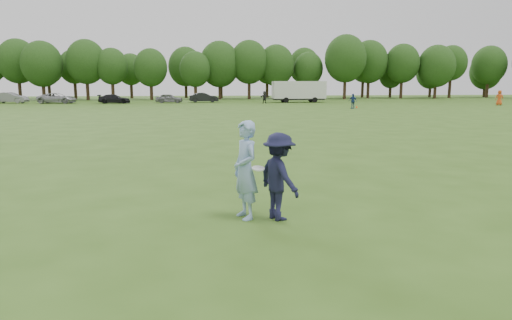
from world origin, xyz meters
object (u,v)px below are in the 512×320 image
at_px(car_e, 169,98).
at_px(thrower, 245,170).
at_px(player_far_d, 265,97).
at_px(field_cone, 357,107).
at_px(car_b, 10,98).
at_px(car_d, 114,99).
at_px(player_far_b, 353,101).
at_px(player_far_c, 499,98).
at_px(car_f, 204,98).
at_px(cargo_trailer, 299,91).
at_px(car_c, 57,98).
at_px(defender, 279,176).

bearing_deg(car_e, thrower, -172.05).
xyz_separation_m(player_far_d, car_e, (-13.84, 3.28, -0.21)).
bearing_deg(field_cone, car_b, 157.68).
xyz_separation_m(car_b, car_d, (15.15, -2.64, -0.14)).
relative_size(car_d, car_e, 1.12).
distance_m(car_e, field_cone, 28.43).
bearing_deg(field_cone, player_far_d, 123.46).
xyz_separation_m(player_far_b, car_e, (-21.81, 18.42, -0.18)).
relative_size(thrower, player_far_c, 1.05).
distance_m(player_far_b, car_f, 25.89).
bearing_deg(car_e, cargo_trailer, -88.22).
relative_size(car_c, car_d, 1.20).
height_order(thrower, cargo_trailer, cargo_trailer).
bearing_deg(player_far_d, defender, -121.18).
distance_m(field_cone, cargo_trailer, 16.84).
bearing_deg(player_far_c, car_f, 9.76).
bearing_deg(cargo_trailer, player_far_c, -28.42).
bearing_deg(player_far_c, car_d, 17.03).
height_order(car_b, car_e, car_b).
distance_m(car_d, car_e, 7.81).
bearing_deg(player_far_b, cargo_trailer, 143.24).
xyz_separation_m(defender, car_e, (-5.65, 60.02, -0.25)).
xyz_separation_m(car_d, car_e, (7.77, 0.76, 0.03)).
bearing_deg(field_cone, car_e, 143.49).
distance_m(defender, cargo_trailer, 61.14).
relative_size(player_far_b, player_far_c, 0.86).
xyz_separation_m(car_c, field_cone, (38.81, -17.32, -0.59)).
relative_size(car_b, car_f, 1.09).
xyz_separation_m(player_far_d, car_d, (-21.61, 2.51, -0.24)).
relative_size(thrower, car_f, 0.47).
bearing_deg(car_b, field_cone, -105.60).
xyz_separation_m(car_b, cargo_trailer, (42.44, -2.37, 0.98)).
bearing_deg(cargo_trailer, car_f, 172.51).
distance_m(car_c, field_cone, 42.51).
bearing_deg(player_far_c, car_c, 17.81).
relative_size(player_far_d, car_b, 0.37).
distance_m(car_d, car_f, 13.11).
height_order(car_d, car_f, car_f).
relative_size(player_far_d, field_cone, 5.93).
bearing_deg(car_d, player_far_b, -121.18).
bearing_deg(car_f, field_cone, -136.19).
distance_m(car_e, cargo_trailer, 19.55).
xyz_separation_m(thrower, field_cone, (17.88, 42.94, -0.89)).
bearing_deg(defender, player_far_b, -45.82).
bearing_deg(player_far_b, player_far_c, 58.74).
height_order(player_far_b, car_f, player_far_b).
xyz_separation_m(defender, field_cone, (17.20, 43.11, -0.77)).
bearing_deg(cargo_trailer, car_e, 178.57).
bearing_deg(field_cone, cargo_trailer, 101.47).
relative_size(car_e, field_cone, 13.24).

